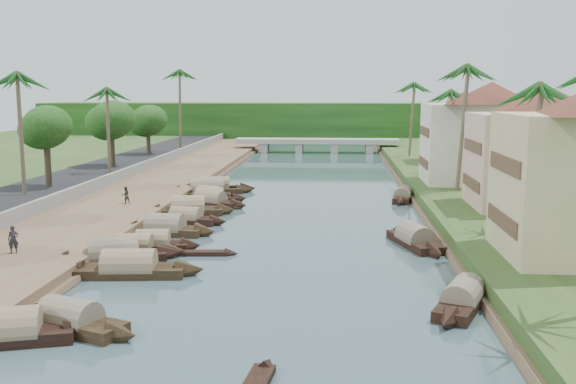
# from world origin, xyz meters

# --- Properties ---
(ground) EXTENTS (220.00, 220.00, 0.00)m
(ground) POSITION_xyz_m (0.00, 0.00, 0.00)
(ground) COLOR #395156
(ground) RESTS_ON ground
(left_bank) EXTENTS (10.00, 180.00, 0.80)m
(left_bank) POSITION_xyz_m (-16.00, 20.00, 0.40)
(left_bank) COLOR brown
(left_bank) RESTS_ON ground
(right_bank) EXTENTS (16.00, 180.00, 1.20)m
(right_bank) POSITION_xyz_m (19.00, 20.00, 0.60)
(right_bank) COLOR #27461C
(right_bank) RESTS_ON ground
(road) EXTENTS (8.00, 180.00, 1.40)m
(road) POSITION_xyz_m (-24.50, 20.00, 0.70)
(road) COLOR black
(road) RESTS_ON ground
(retaining_wall) EXTENTS (0.40, 180.00, 1.10)m
(retaining_wall) POSITION_xyz_m (-20.20, 20.00, 1.35)
(retaining_wall) COLOR slate
(retaining_wall) RESTS_ON left_bank
(treeline) EXTENTS (120.00, 14.00, 8.00)m
(treeline) POSITION_xyz_m (0.00, 100.00, 4.00)
(treeline) COLOR #0F360E
(treeline) RESTS_ON ground
(bridge) EXTENTS (28.00, 4.00, 2.40)m
(bridge) POSITION_xyz_m (0.00, 72.00, 1.72)
(bridge) COLOR gray
(bridge) RESTS_ON ground
(building_mid) EXTENTS (14.11, 14.11, 9.70)m
(building_mid) POSITION_xyz_m (19.99, 14.00, 6.13)
(building_mid) COLOR #E0A89E
(building_mid) RESTS_ON right_bank
(building_far) EXTENTS (15.59, 15.59, 10.20)m
(building_far) POSITION_xyz_m (18.99, 28.00, 6.38)
(building_far) COLOR silver
(building_far) RESTS_ON right_bank
(building_distant) EXTENTS (12.62, 12.62, 9.20)m
(building_distant) POSITION_xyz_m (19.99, 48.00, 5.88)
(building_distant) COLOR beige
(building_distant) RESTS_ON right_bank
(sampan_0) EXTENTS (7.55, 4.21, 2.01)m
(sampan_0) POSITION_xyz_m (-8.06, -12.32, 0.41)
(sampan_0) COLOR black
(sampan_0) RESTS_ON ground
(sampan_1) EXTENTS (7.44, 3.67, 2.17)m
(sampan_1) POSITION_xyz_m (-9.98, -13.90, 0.42)
(sampan_1) COLOR black
(sampan_1) RESTS_ON ground
(sampan_2) EXTENTS (8.89, 2.66, 2.30)m
(sampan_2) POSITION_xyz_m (-8.16, -3.91, 0.42)
(sampan_2) COLOR black
(sampan_2) RESTS_ON ground
(sampan_3) EXTENTS (8.72, 5.02, 2.33)m
(sampan_3) POSITION_xyz_m (-10.06, -1.19, 0.42)
(sampan_3) COLOR black
(sampan_3) RESTS_ON ground
(sampan_4) EXTENTS (6.85, 1.74, 1.98)m
(sampan_4) POSITION_xyz_m (-9.35, 0.71, 0.41)
(sampan_4) COLOR black
(sampan_4) RESTS_ON ground
(sampan_5) EXTENTS (6.55, 2.51, 2.07)m
(sampan_5) POSITION_xyz_m (-8.47, 1.91, 0.41)
(sampan_5) COLOR black
(sampan_5) RESTS_ON ground
(sampan_6) EXTENTS (7.90, 2.48, 2.31)m
(sampan_6) POSITION_xyz_m (-8.96, 6.80, 0.42)
(sampan_6) COLOR black
(sampan_6) RESTS_ON ground
(sampan_7) EXTENTS (7.13, 2.61, 1.91)m
(sampan_7) POSITION_xyz_m (-8.38, 10.81, 0.41)
(sampan_7) COLOR black
(sampan_7) RESTS_ON ground
(sampan_8) EXTENTS (8.37, 3.58, 2.49)m
(sampan_8) POSITION_xyz_m (-9.04, 14.46, 0.42)
(sampan_8) COLOR black
(sampan_8) RESTS_ON ground
(sampan_9) EXTENTS (7.93, 4.55, 2.04)m
(sampan_9) POSITION_xyz_m (-8.04, 18.90, 0.41)
(sampan_9) COLOR black
(sampan_9) RESTS_ON ground
(sampan_10) EXTENTS (6.75, 3.05, 1.88)m
(sampan_10) POSITION_xyz_m (-8.86, 22.40, 0.41)
(sampan_10) COLOR black
(sampan_10) RESTS_ON ground
(sampan_11) EXTENTS (7.55, 4.51, 2.17)m
(sampan_11) POSITION_xyz_m (-8.42, 20.10, 0.41)
(sampan_11) COLOR black
(sampan_11) RESTS_ON ground
(sampan_12) EXTENTS (9.73, 3.82, 2.27)m
(sampan_12) POSITION_xyz_m (-9.70, 26.01, 0.42)
(sampan_12) COLOR black
(sampan_12) RESTS_ON ground
(sampan_13) EXTENTS (8.88, 3.06, 2.36)m
(sampan_13) POSITION_xyz_m (-9.17, 27.23, 0.42)
(sampan_13) COLOR black
(sampan_13) RESTS_ON ground
(sampan_14) EXTENTS (4.49, 8.02, 1.99)m
(sampan_14) POSITION_xyz_m (9.79, -7.91, 0.41)
(sampan_14) COLOR black
(sampan_14) RESTS_ON ground
(sampan_15) EXTENTS (4.06, 8.29, 2.19)m
(sampan_15) POSITION_xyz_m (8.95, 4.66, 0.42)
(sampan_15) COLOR black
(sampan_15) RESTS_ON ground
(sampan_16) EXTENTS (2.73, 7.62, 1.88)m
(sampan_16) POSITION_xyz_m (9.98, 23.41, 0.41)
(sampan_16) COLOR black
(sampan_16) RESTS_ON ground
(canoe_1) EXTENTS (4.88, 1.18, 0.78)m
(canoe_1) POSITION_xyz_m (-5.10, 1.08, 0.10)
(canoe_1) COLOR black
(canoe_1) RESTS_ON ground
(canoe_2) EXTENTS (5.77, 2.12, 0.83)m
(canoe_2) POSITION_xyz_m (-7.78, 17.97, 0.10)
(canoe_2) COLOR black
(canoe_2) RESTS_ON ground
(palm_1) EXTENTS (3.20, 3.20, 11.09)m
(palm_1) POSITION_xyz_m (16.00, 5.10, 10.54)
(palm_1) COLOR brown
(palm_1) RESTS_ON ground
(palm_2) EXTENTS (3.20, 3.20, 13.01)m
(palm_2) POSITION_xyz_m (15.00, 22.25, 12.36)
(palm_2) COLOR brown
(palm_2) RESTS_ON ground
(palm_3) EXTENTS (3.20, 3.20, 10.75)m
(palm_3) POSITION_xyz_m (16.00, 36.05, 10.19)
(palm_3) COLOR brown
(palm_3) RESTS_ON ground
(palm_5) EXTENTS (3.20, 3.20, 12.02)m
(palm_5) POSITION_xyz_m (-24.00, 15.52, 11.61)
(palm_5) COLOR brown
(palm_5) RESTS_ON ground
(palm_6) EXTENTS (3.20, 3.20, 10.78)m
(palm_6) POSITION_xyz_m (-22.00, 31.43, 10.42)
(palm_6) COLOR brown
(palm_6) RESTS_ON ground
(palm_7) EXTENTS (3.20, 3.20, 11.83)m
(palm_7) POSITION_xyz_m (14.00, 54.75, 11.23)
(palm_7) COLOR brown
(palm_7) RESTS_ON ground
(palm_8) EXTENTS (3.20, 3.20, 13.63)m
(palm_8) POSITION_xyz_m (-20.50, 58.38, 13.16)
(palm_8) COLOR brown
(palm_8) RESTS_ON ground
(tree_3) EXTENTS (4.56, 4.56, 7.52)m
(tree_3) POSITION_xyz_m (-24.00, 20.39, 6.94)
(tree_3) COLOR #423625
(tree_3) RESTS_ON ground
(tree_4) EXTENTS (5.40, 5.40, 7.75)m
(tree_4) POSITION_xyz_m (-24.00, 38.08, 6.85)
(tree_4) COLOR #423625
(tree_4) RESTS_ON ground
(tree_5) EXTENTS (5.13, 5.13, 6.91)m
(tree_5) POSITION_xyz_m (-24.00, 53.25, 6.13)
(tree_5) COLOR #423625
(tree_5) RESTS_ON ground
(tree_6) EXTENTS (4.66, 4.66, 7.37)m
(tree_6) POSITION_xyz_m (24.00, 30.03, 6.55)
(tree_6) COLOR #423625
(tree_6) RESTS_ON ground
(person_near) EXTENTS (0.71, 0.59, 1.68)m
(person_near) POSITION_xyz_m (-15.74, -2.39, 1.64)
(person_near) COLOR #24232B
(person_near) RESTS_ON left_bank
(person_far) EXTENTS (0.91, 0.89, 1.48)m
(person_far) POSITION_xyz_m (-14.71, 15.10, 1.54)
(person_far) COLOR #383627
(person_far) RESTS_ON left_bank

